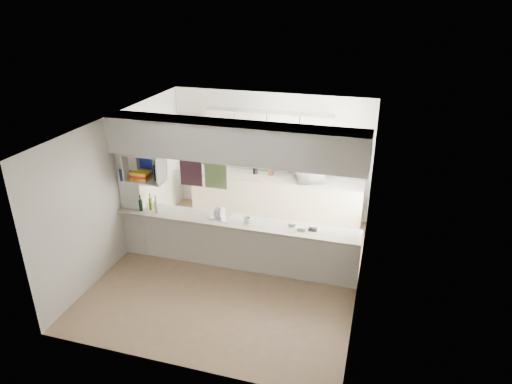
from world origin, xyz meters
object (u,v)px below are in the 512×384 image
at_px(microwave, 310,174).
at_px(dish_rack, 221,213).
at_px(bowl, 312,166).
at_px(wine_bottles, 150,205).

xyz_separation_m(microwave, dish_rack, (-1.16, -2.02, -0.07)).
bearing_deg(dish_rack, bowl, 69.13).
distance_m(bowl, dish_rack, 2.36).
height_order(microwave, wine_bottles, wine_bottles).
height_order(bowl, wine_bottles, bowl).
height_order(bowl, dish_rack, bowl).
xyz_separation_m(dish_rack, wine_bottles, (-1.29, -0.11, 0.04)).
distance_m(microwave, wine_bottles, 3.25).
distance_m(microwave, bowl, 0.19).
xyz_separation_m(bowl, wine_bottles, (-2.49, -2.12, -0.22)).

